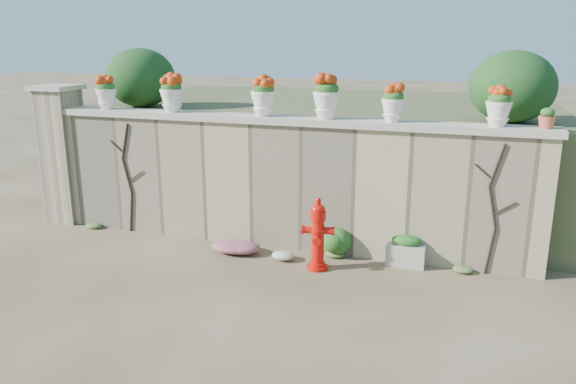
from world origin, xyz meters
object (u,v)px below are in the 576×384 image
(planter_box, at_px, (406,251))
(urn_pot_0, at_px, (106,93))
(fire_hydrant, at_px, (318,234))
(terracotta_pot, at_px, (547,119))

(planter_box, distance_m, urn_pot_0, 5.63)
(fire_hydrant, relative_size, urn_pot_0, 1.96)
(fire_hydrant, height_order, terracotta_pot, terracotta_pot)
(terracotta_pot, bearing_deg, fire_hydrant, -164.60)
(fire_hydrant, height_order, planter_box, fire_hydrant)
(planter_box, xyz_separation_m, terracotta_pot, (1.73, 0.25, 2.01))
(planter_box, xyz_separation_m, urn_pot_0, (-5.20, 0.25, 2.16))
(planter_box, distance_m, terracotta_pot, 2.66)
(terracotta_pot, bearing_deg, urn_pot_0, -180.00)
(fire_hydrant, distance_m, terracotta_pot, 3.48)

